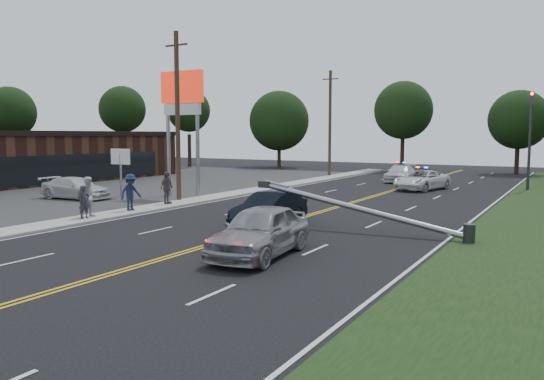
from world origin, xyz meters
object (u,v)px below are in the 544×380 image
Objects in this scene: small_sign at (120,161)px; bystander_c at (131,192)px; bystander_d at (167,188)px; emergency_a at (421,180)px; traffic_signal at (530,132)px; waiting_sedan at (260,231)px; pylon_sign at (182,103)px; crashed_sedan at (269,209)px; utility_pole_far at (330,123)px; bystander_b at (89,197)px; fallen_streetlight at (369,211)px; emergency_b at (400,173)px; utility_pole_mid at (178,116)px; parked_car at (76,188)px; bystander_a at (84,202)px.

small_sign is 7.54m from bystander_c.
small_sign is 5.96m from bystander_d.
small_sign is at bearing -124.21° from emergency_a.
waiting_sedan is at bearing -101.80° from traffic_signal.
bystander_d is (-10.12, -15.98, 0.33)m from emergency_a.
pylon_sign is 1.82× the size of crashed_sedan.
utility_pole_far is 2.28× the size of crashed_sedan.
bystander_b is 2.55m from bystander_c.
traffic_signal is at bearing 79.41° from fallen_streetlight.
bystander_c is (-6.66, -24.66, 0.33)m from emergency_b.
small_sign is 28.72m from traffic_signal.
fallen_streetlight is (14.69, -6.00, -5.08)m from pylon_sign.
small_sign is 0.33× the size of fallen_streetlight.
utility_pole_mid is (4.80, 0.00, 2.75)m from small_sign.
utility_pole_mid is 15.81m from waiting_sedan.
fallen_streetlight is at bearing -82.54° from emergency_b.
emergency_b is at bearing 94.97° from crashed_sedan.
bystander_b is (-10.06, -21.45, 0.37)m from emergency_a.
pylon_sign is at bearing 29.74° from small_sign.
small_sign is 18.68m from fallen_streetlight.
fallen_streetlight is 1.87× the size of emergency_b.
small_sign is 0.31× the size of utility_pole_far.
utility_pole_far reaches higher than parked_car.
bystander_a is (-10.78, 1.94, 0.05)m from waiting_sedan.
traffic_signal reaches higher than fallen_streetlight.
crashed_sedan reaches higher than emergency_a.
parked_car is (-1.62, -2.25, -1.65)m from small_sign.
emergency_b is at bearing -6.88° from bystander_a.
utility_pole_far reaches higher than emergency_b.
utility_pole_mid is 2.28× the size of crashed_sedan.
pylon_sign is 18.27m from waiting_sedan.
bystander_d reaches higher than crashed_sedan.
fallen_streetlight is 13.06m from bystander_b.
waiting_sedan is 11.20m from bystander_b.
utility_pole_far is (1.30, 20.00, -0.91)m from pylon_sign.
fallen_streetlight is 5.11× the size of bystander_d.
emergency_a is (17.24, 16.35, 0.03)m from parked_car.
traffic_signal is 22.62m from fallen_streetlight.
fallen_streetlight reaches higher than waiting_sedan.
emergency_b is at bearing -24.65° from bystander_d.
traffic_signal reaches higher than waiting_sedan.
emergency_b is at bearing 133.51° from emergency_a.
fallen_streetlight is 0.94× the size of utility_pole_mid.
fallen_streetlight reaches higher than parked_car.
bystander_c is (-10.83, 4.95, 0.22)m from waiting_sedan.
crashed_sedan is 24.28m from emergency_b.
bystander_d is at bearing -62.60° from pylon_sign.
crashed_sedan is 0.87× the size of emergency_b.
utility_pole_far reaches higher than small_sign.
bystander_c is at bearing 7.47° from bystander_a.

